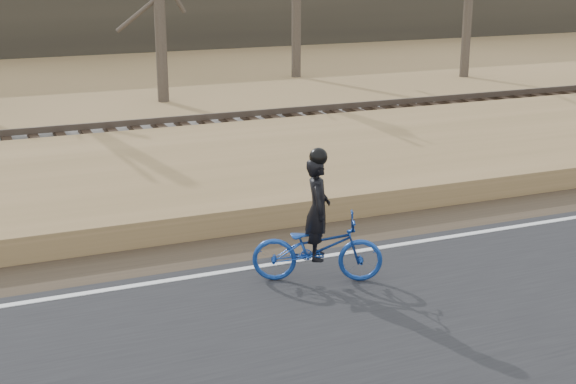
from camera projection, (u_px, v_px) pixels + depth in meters
name	position (u px, v px, depth m)	size (l,w,h in m)	color
ground	(432.00, 248.00, 13.17)	(120.00, 120.00, 0.00)	#9D7B4F
road	(531.00, 306.00, 10.95)	(120.00, 6.00, 0.06)	black
edge_line	(425.00, 241.00, 13.33)	(120.00, 0.12, 0.01)	silver
shoulder	(395.00, 225.00, 14.23)	(120.00, 1.60, 0.04)	#473A2B
embankment	(324.00, 173.00, 16.82)	(120.00, 5.00, 0.44)	#9D7B4F
ballast	(260.00, 136.00, 20.18)	(120.00, 3.00, 0.45)	slate
railroad	(260.00, 124.00, 20.09)	(120.00, 2.40, 0.29)	black
cyclist	(317.00, 240.00, 11.57)	(2.00, 1.36, 1.99)	navy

